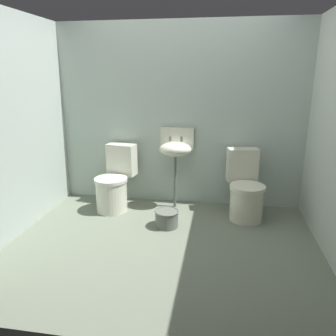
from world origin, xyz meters
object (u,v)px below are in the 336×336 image
at_px(toilet_left, 115,184).
at_px(toilet_right, 245,191).
at_px(bucket, 167,218).
at_px(sink, 176,149).

height_order(toilet_left, toilet_right, same).
bearing_deg(bucket, toilet_left, 150.30).
bearing_deg(sink, bucket, -90.79).
xyz_separation_m(sink, bucket, (-0.01, -0.60, -0.66)).
relative_size(sink, bucket, 3.66).
bearing_deg(toilet_left, sink, -155.68).
height_order(toilet_left, bucket, toilet_left).
bearing_deg(toilet_left, bucket, 160.34).
relative_size(toilet_left, sink, 0.79).
xyz_separation_m(toilet_right, sink, (-0.85, 0.19, 0.43)).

